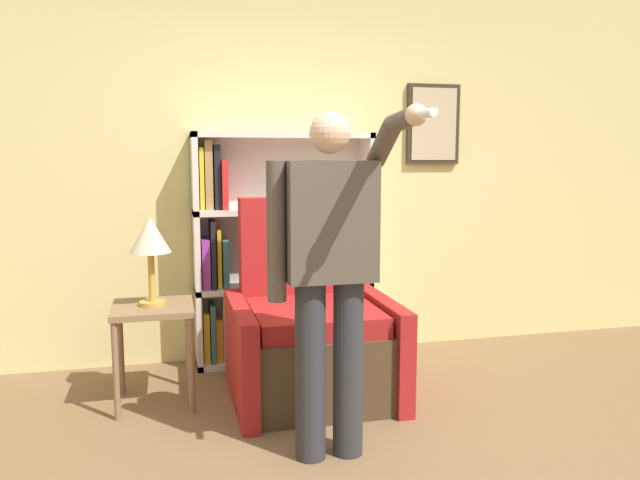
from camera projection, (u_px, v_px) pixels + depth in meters
name	position (u px, v px, depth m)	size (l,w,h in m)	color
wall_back	(295.00, 167.00, 4.58)	(8.00, 0.11, 2.80)	#DBCC84
bookcase	(268.00, 249.00, 4.45)	(1.27, 0.28, 1.65)	silver
armchair	(310.00, 335.00, 3.89)	(0.98, 0.94, 1.21)	#4C3823
person_standing	(330.00, 265.00, 2.97)	(0.57, 0.78, 1.69)	#2D2D33
side_table	(153.00, 322.00, 3.71)	(0.47, 0.47, 0.60)	#846647
table_lamp	(150.00, 239.00, 3.64)	(0.24, 0.24, 0.53)	gold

